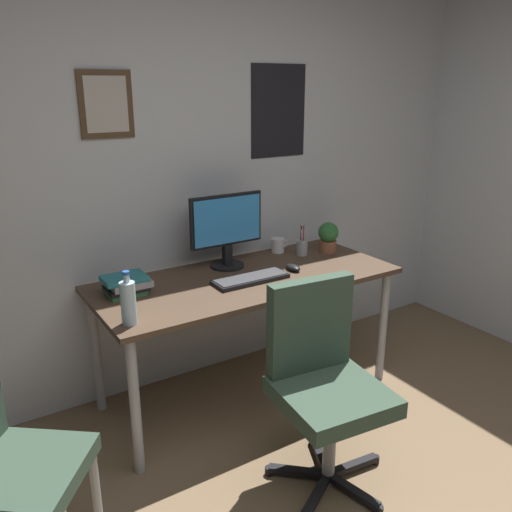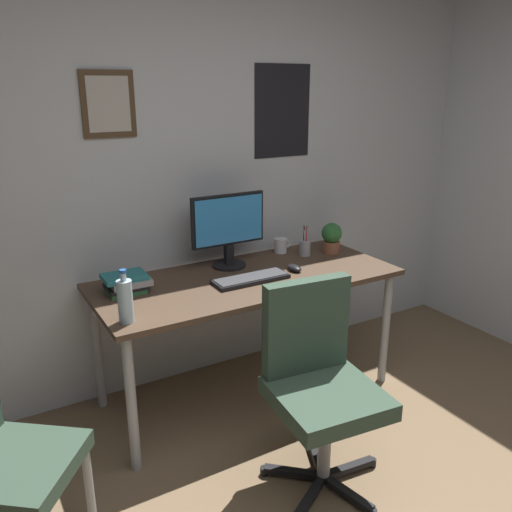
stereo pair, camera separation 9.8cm
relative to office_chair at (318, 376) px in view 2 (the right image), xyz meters
name	(u,v)px [view 2 (the right image)]	position (x,y,z in m)	size (l,w,h in m)	color
wall_back	(186,170)	(-0.09, 1.22, 0.77)	(4.40, 0.10, 2.60)	silver
desk	(247,289)	(0.07, 0.77, 0.15)	(1.71, 0.74, 0.75)	#4C3828
office_chair	(318,376)	(0.00, 0.00, 0.00)	(0.56, 0.57, 0.95)	#334738
monitor	(228,227)	(0.06, 0.98, 0.46)	(0.46, 0.20, 0.43)	black
keyboard	(251,279)	(0.05, 0.70, 0.23)	(0.43, 0.15, 0.03)	black
computer_mouse	(294,268)	(0.35, 0.71, 0.24)	(0.06, 0.11, 0.04)	black
water_bottle	(125,300)	(-0.70, 0.53, 0.33)	(0.07, 0.07, 0.25)	silver
coffee_mug_near	(281,245)	(0.48, 1.05, 0.27)	(0.12, 0.08, 0.09)	white
potted_plant	(331,237)	(0.75, 0.89, 0.33)	(0.13, 0.13, 0.19)	brown
pen_cup	(305,247)	(0.57, 0.92, 0.28)	(0.07, 0.07, 0.20)	#9EA0A5
book_stack_left	(127,283)	(-0.59, 0.88, 0.27)	(0.23, 0.17, 0.10)	#33723F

